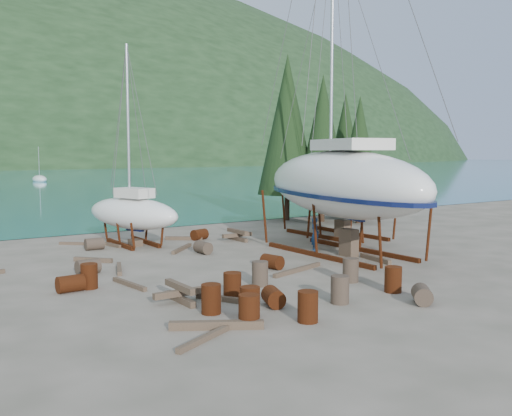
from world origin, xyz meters
TOP-DOWN VIEW (x-y plane):
  - ground at (0.00, 0.00)m, footprint 600.00×600.00m
  - far_house_right at (30.00, 190.00)m, footprint 6.60×5.60m
  - cypress_near_right at (12.50, 12.00)m, footprint 3.60×3.60m
  - cypress_mid_right at (14.00, 10.00)m, footprint 3.06×3.06m
  - cypress_back_left at (11.00, 14.00)m, footprint 4.14×4.14m
  - cypress_far_right at (15.50, 13.00)m, footprint 3.24×3.24m
  - moored_boat_mid at (10.00, 80.00)m, footprint 2.00×5.00m
  - large_sailboat_near at (4.81, 1.84)m, footprint 6.90×13.72m
  - large_sailboat_far at (8.51, 6.16)m, footprint 5.61×11.37m
  - small_sailboat_shore at (-2.13, 9.80)m, footprint 3.86×6.66m
  - worker at (4.44, 3.15)m, footprint 0.57×0.69m
  - drum_0 at (-5.05, -3.42)m, footprint 0.58×0.58m
  - drum_1 at (0.96, -6.18)m, footprint 1.02×1.04m
  - drum_2 at (-7.72, 1.53)m, footprint 0.90×0.61m
  - drum_3 at (-4.29, -4.33)m, footprint 0.58×0.58m
  - drum_4 at (1.54, 9.42)m, footprint 1.01×0.82m
  - drum_5 at (-1.14, -4.69)m, footprint 0.58×0.58m
  - drum_6 at (0.25, 0.87)m, footprint 0.73×0.97m
  - drum_7 at (1.35, -4.63)m, footprint 0.58×0.58m
  - drum_8 at (-7.02, 1.68)m, footprint 0.58×0.58m
  - drum_9 at (-4.26, 9.45)m, footprint 0.91×0.62m
  - drum_10 at (-4.81, -5.07)m, footprint 0.58×0.58m
  - drum_11 at (-0.38, 5.54)m, footprint 0.63×0.91m
  - drum_12 at (-3.07, -3.81)m, footprint 0.86×1.03m
  - drum_13 at (-3.24, -5.67)m, footprint 0.58×0.58m
  - drum_14 at (-3.68, -2.38)m, footprint 0.58×0.58m
  - drum_15 at (-6.29, 4.09)m, footprint 0.93×0.67m
  - drum_16 at (-1.86, -1.32)m, footprint 0.58×0.58m
  - drum_17 at (1.23, -2.69)m, footprint 0.58×0.58m
  - timber_0 at (-4.18, 11.13)m, footprint 2.21×1.95m
  - timber_1 at (4.98, -0.30)m, footprint 0.50×1.99m
  - timber_3 at (-6.20, -5.38)m, footprint 2.48×1.31m
  - timber_4 at (-5.08, 3.96)m, footprint 0.86×1.99m
  - timber_5 at (0.74, -0.19)m, footprint 2.98×1.03m
  - timber_6 at (0.79, 9.82)m, footprint 1.74×1.38m
  - timber_8 at (-5.33, 6.40)m, footprint 1.34×1.47m
  - timber_9 at (-3.32, 10.45)m, footprint 0.66×2.51m
  - timber_10 at (-0.79, 6.94)m, footprint 1.90×1.83m
  - timber_11 at (-5.74, 1.23)m, footprint 0.42×2.22m
  - timber_12 at (-4.04, -2.44)m, footprint 1.11×1.84m
  - timber_16 at (-5.68, -4.81)m, footprint 2.30×1.50m
  - timber_pile_fore at (-5.23, -1.75)m, footprint 1.80×1.80m
  - timber_pile_aft at (3.09, 8.04)m, footprint 1.80×1.80m

SIDE VIEW (x-z plane):
  - ground at x=0.00m, z-range 0.00..0.00m
  - timber_0 at x=-4.18m, z-range 0.00..0.14m
  - timber_3 at x=-6.20m, z-range 0.00..0.15m
  - timber_9 at x=-3.32m, z-range 0.00..0.15m
  - timber_11 at x=-5.74m, z-range 0.00..0.15m
  - timber_5 at x=0.74m, z-range 0.00..0.16m
  - timber_10 at x=-0.79m, z-range 0.00..0.16m
  - timber_12 at x=-4.04m, z-range 0.00..0.17m
  - timber_4 at x=-5.08m, z-range 0.00..0.17m
  - timber_8 at x=-5.33m, z-range 0.00..0.19m
  - timber_6 at x=0.79m, z-range 0.00..0.19m
  - timber_1 at x=4.98m, z-range 0.00..0.19m
  - timber_16 at x=-5.68m, z-range 0.00..0.23m
  - drum_1 at x=0.96m, z-range 0.00..0.58m
  - drum_2 at x=-7.72m, z-range 0.00..0.58m
  - drum_4 at x=1.54m, z-range 0.00..0.58m
  - drum_6 at x=0.25m, z-range 0.00..0.58m
  - drum_9 at x=-4.26m, z-range 0.00..0.58m
  - drum_11 at x=-0.38m, z-range 0.00..0.58m
  - drum_12 at x=-3.07m, z-range 0.00..0.58m
  - drum_15 at x=-6.29m, z-range 0.00..0.58m
  - timber_pile_fore at x=-5.23m, z-range 0.00..0.60m
  - timber_pile_aft at x=3.09m, z-range 0.00..0.60m
  - moored_boat_mid at x=10.00m, z-range -2.64..3.41m
  - drum_0 at x=-5.05m, z-range 0.00..0.88m
  - drum_3 at x=-4.29m, z-range 0.00..0.88m
  - drum_5 at x=-1.14m, z-range 0.00..0.88m
  - drum_7 at x=1.35m, z-range 0.00..0.88m
  - drum_8 at x=-7.02m, z-range 0.00..0.88m
  - drum_10 at x=-4.81m, z-range 0.00..0.88m
  - drum_13 at x=-3.24m, z-range 0.00..0.88m
  - drum_14 at x=-3.68m, z-range 0.00..0.88m
  - drum_16 at x=-1.86m, z-range 0.00..0.88m
  - drum_17 at x=1.23m, z-range 0.00..0.88m
  - worker at x=4.44m, z-range 0.00..1.63m
  - small_sailboat_shore at x=-2.13m, z-range -3.40..6.77m
  - large_sailboat_far at x=8.51m, z-range -5.82..11.47m
  - far_house_right at x=30.00m, z-range 0.12..5.72m
  - large_sailboat_near at x=4.81m, z-range -7.04..13.71m
  - cypress_mid_right at x=14.00m, z-range 0.67..9.17m
  - cypress_far_right at x=15.50m, z-range 0.71..9.71m
  - cypress_near_right at x=12.50m, z-range 0.79..10.79m
  - cypress_back_left at x=11.00m, z-range 0.91..12.41m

